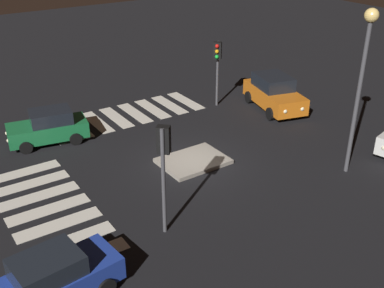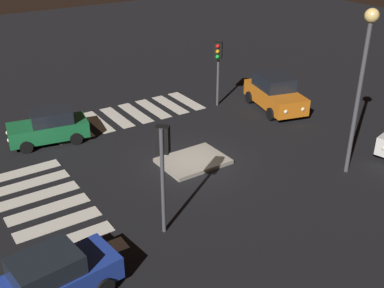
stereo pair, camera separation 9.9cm
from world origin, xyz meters
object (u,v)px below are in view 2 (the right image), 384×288
at_px(car_blue, 54,278).
at_px(traffic_light_north, 163,153).
at_px(car_orange, 275,93).
at_px(traffic_light_south, 218,58).
at_px(traffic_island, 193,161).
at_px(street_lamp, 364,64).
at_px(car_green, 49,127).

height_order(car_blue, traffic_light_north, traffic_light_north).
bearing_deg(car_orange, traffic_light_south, -116.25).
xyz_separation_m(traffic_island, traffic_light_south, (-5.00, -5.04, 2.80)).
height_order(car_blue, street_lamp, street_lamp).
distance_m(traffic_island, car_green, 7.45).
xyz_separation_m(car_green, traffic_light_north, (-1.14, 9.31, 2.26)).
distance_m(car_green, traffic_light_north, 9.64).
bearing_deg(traffic_island, car_blue, 30.77).
relative_size(traffic_light_south, street_lamp, 0.54).
xyz_separation_m(car_orange, car_blue, (15.53, 7.67, -0.15)).
height_order(car_orange, street_lamp, street_lamp).
bearing_deg(car_green, street_lamp, 144.47).
xyz_separation_m(car_orange, traffic_light_north, (11.09, 6.48, 2.13)).
relative_size(car_orange, car_blue, 1.22).
bearing_deg(traffic_island, traffic_light_south, -134.81).
bearing_deg(car_green, car_orange, 176.85).
height_order(car_orange, car_blue, car_orange).
distance_m(car_orange, traffic_light_north, 13.02).
bearing_deg(traffic_island, car_orange, -158.93).
height_order(car_orange, traffic_light_south, traffic_light_south).
xyz_separation_m(traffic_island, street_lamp, (-5.22, 4.36, 4.78)).
height_order(car_blue, car_green, car_green).
relative_size(traffic_light_south, traffic_light_north, 0.94).
bearing_deg(street_lamp, traffic_light_north, -5.02).
xyz_separation_m(traffic_island, car_green, (4.72, -5.72, 0.73)).
distance_m(traffic_island, car_orange, 8.10).
bearing_deg(traffic_light_south, car_green, -48.94).
xyz_separation_m(traffic_island, traffic_light_north, (3.58, 3.59, 2.99)).
bearing_deg(traffic_light_north, car_green, 51.55).
relative_size(car_orange, traffic_light_north, 1.16).
bearing_deg(traffic_light_north, traffic_light_south, -0.30).
xyz_separation_m(car_orange, traffic_light_south, (2.51, -2.14, 1.94)).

